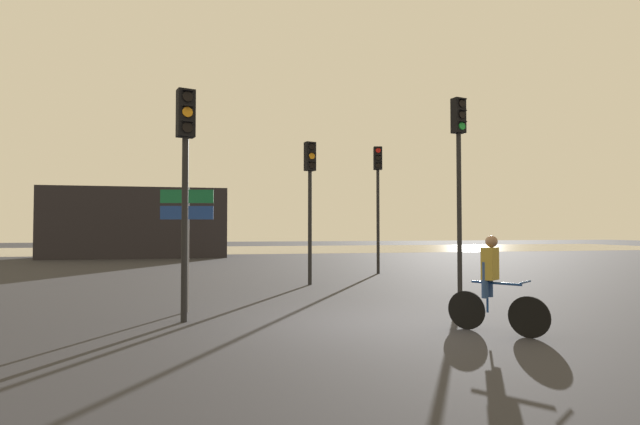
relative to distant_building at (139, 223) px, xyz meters
The scene contains 9 objects.
ground_plane 24.54m from the distant_building, 73.53° to the right, with size 120.00×120.00×0.00m, color #28282D.
water_strip 12.35m from the distant_building, 55.26° to the left, with size 80.00×16.00×0.01m, color gray.
distant_building is the anchor object (origin of this frame).
traffic_light_near_right 23.26m from the distant_building, 62.82° to the right, with size 0.37×0.39×5.09m.
traffic_light_center 18.68m from the distant_building, 66.62° to the right, with size 0.37×0.39×4.45m.
traffic_light_far_right 17.58m from the distant_building, 52.23° to the right, with size 0.36×0.38×4.94m.
traffic_light_near_left 23.05m from the distant_building, 80.17° to the right, with size 0.38×0.39×4.36m.
direction_sign_post 21.95m from the distant_building, 79.72° to the right, with size 1.09×0.23×2.60m.
cyclist 26.41m from the distant_building, 70.02° to the right, with size 1.06×1.39×1.62m.
Camera 1 is at (-2.49, -8.89, 1.73)m, focal length 28.00 mm.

